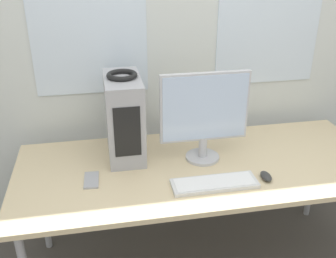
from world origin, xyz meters
TOP-DOWN VIEW (x-y plane):
  - wall_back at (0.00, 0.96)m, footprint 8.00×0.07m
  - desk at (0.00, 0.42)m, footprint 2.02×0.83m
  - pc_tower at (-0.39, 0.62)m, footprint 0.20×0.39m
  - headphones at (-0.39, 0.62)m, footprint 0.16×0.16m
  - monitor_main at (0.02, 0.48)m, footprint 0.48×0.19m
  - keyboard at (0.01, 0.21)m, footprint 0.44×0.14m
  - mouse at (0.29, 0.21)m, footprint 0.05×0.09m
  - cell_phone at (-0.60, 0.36)m, footprint 0.08×0.15m

SIDE VIEW (x-z plane):
  - desk at x=0.00m, z-range 0.32..1.05m
  - cell_phone at x=-0.60m, z-range 0.73..0.74m
  - keyboard at x=0.01m, z-range 0.73..0.75m
  - mouse at x=0.29m, z-range 0.73..0.76m
  - pc_tower at x=-0.39m, z-range 0.73..1.19m
  - monitor_main at x=0.02m, z-range 0.75..1.26m
  - headphones at x=-0.39m, z-range 1.19..1.22m
  - wall_back at x=0.00m, z-range 0.00..2.70m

